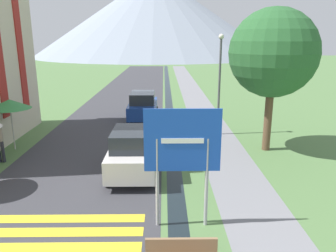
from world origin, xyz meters
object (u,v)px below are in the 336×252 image
object	(u,v)px
parked_car_far	(143,106)
tree_by_path	(273,53)
cafe_umbrella_rear_green	(10,104)
streetlamp	(220,77)
road_sign	(182,150)
parked_car_near	(133,151)

from	to	relation	value
parked_car_far	tree_by_path	distance (m)	9.46
cafe_umbrella_rear_green	streetlamp	distance (m)	10.50
streetlamp	tree_by_path	distance (m)	3.52
parked_car_far	streetlamp	size ratio (longest dim) A/B	0.75
road_sign	parked_car_far	world-z (taller)	road_sign
cafe_umbrella_rear_green	tree_by_path	xyz separation A→B (m)	(12.07, -0.20, 2.31)
road_sign	parked_car_far	xyz separation A→B (m)	(-1.86, 12.65, -1.36)
road_sign	tree_by_path	world-z (taller)	tree_by_path
parked_car_far	tree_by_path	world-z (taller)	tree_by_path
tree_by_path	road_sign	bearing A→B (deg)	-123.89
streetlamp	tree_by_path	size ratio (longest dim) A/B	0.83
parked_car_near	cafe_umbrella_rear_green	bearing A→B (deg)	153.50
parked_car_near	streetlamp	world-z (taller)	streetlamp
streetlamp	cafe_umbrella_rear_green	bearing A→B (deg)	-166.50
parked_car_near	tree_by_path	world-z (taller)	tree_by_path
parked_car_far	streetlamp	bearing A→B (deg)	-38.53
parked_car_far	cafe_umbrella_rear_green	xyz separation A→B (m)	(-5.82, -5.91, 1.30)
road_sign	parked_car_near	xyz separation A→B (m)	(-1.69, 3.75, -1.36)
parked_car_near	streetlamp	bearing A→B (deg)	52.40
road_sign	parked_car_far	size ratio (longest dim) A/B	0.84
cafe_umbrella_rear_green	streetlamp	world-z (taller)	streetlamp
road_sign	tree_by_path	bearing A→B (deg)	56.11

